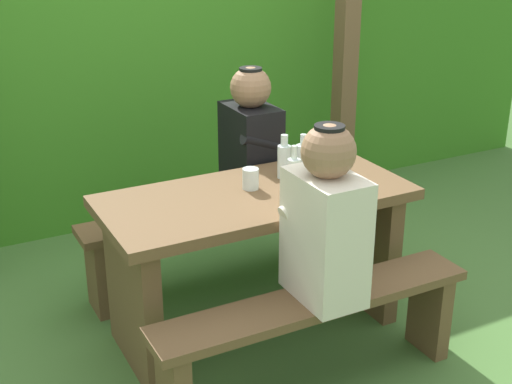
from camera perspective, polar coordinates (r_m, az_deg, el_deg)
name	(u,v)px	position (r m, az deg, el deg)	size (l,w,h in m)	color
ground_plane	(256,328)	(3.47, 0.00, -11.02)	(12.00, 12.00, 0.00)	#497537
hedge_backdrop	(128,83)	(4.71, -10.40, 8.73)	(6.40, 0.64, 1.68)	#397F20
pergola_post_right	(347,39)	(4.62, 7.40, 12.24)	(0.12, 0.12, 2.24)	brown
picnic_table	(256,238)	(3.23, 0.00, -3.75)	(1.40, 0.64, 0.71)	brown
bench_near	(314,324)	(2.93, 4.77, -10.65)	(1.40, 0.24, 0.44)	brown
bench_far	(211,229)	(3.72, -3.68, -3.06)	(1.40, 0.24, 0.44)	brown
person_white_shirt	(325,220)	(2.73, 5.66, -2.32)	(0.25, 0.35, 0.72)	silver
person_black_coat	(251,141)	(3.65, -0.40, 4.16)	(0.25, 0.35, 0.72)	black
drinking_glass	(251,179)	(3.17, -0.41, 1.10)	(0.08, 0.08, 0.10)	silver
bottle_left	(284,160)	(3.29, 2.30, 2.63)	(0.06, 0.06, 0.21)	silver
bottle_right	(303,159)	(3.31, 3.83, 2.67)	(0.07, 0.07, 0.21)	silver
bottle_center	(294,176)	(3.08, 3.09, 1.34)	(0.06, 0.06, 0.23)	silver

